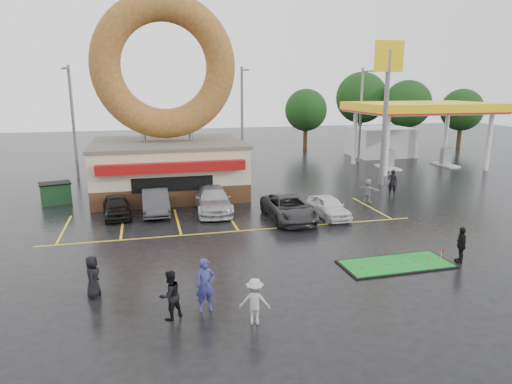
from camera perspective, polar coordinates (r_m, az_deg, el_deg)
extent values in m
plane|color=black|center=(21.03, -0.29, -7.73)|extent=(120.00, 120.00, 0.00)
cube|color=#472B19|center=(32.86, -10.74, 0.91)|extent=(10.00, 8.00, 1.20)
cube|color=beige|center=(32.53, -10.88, 3.92)|extent=(10.00, 8.00, 2.30)
cube|color=#59544C|center=(32.35, -10.97, 6.10)|extent=(10.20, 8.20, 0.20)
cube|color=maroon|center=(28.26, -10.41, 3.04)|extent=(9.00, 0.60, 0.60)
cylinder|color=slate|center=(32.24, -13.89, 7.19)|extent=(0.30, 0.30, 1.20)
cylinder|color=slate|center=(32.39, -8.18, 7.47)|extent=(0.30, 0.30, 1.20)
torus|color=brown|center=(32.12, -11.39, 15.16)|extent=(9.60, 2.00, 9.60)
cylinder|color=silver|center=(39.62, 16.01, 5.53)|extent=(0.40, 0.40, 5.00)
cylinder|color=silver|center=(45.41, 27.10, 5.53)|extent=(0.40, 0.40, 5.00)
cylinder|color=silver|center=(44.89, 12.23, 6.62)|extent=(0.40, 0.40, 5.00)
cylinder|color=silver|center=(50.06, 22.65, 6.57)|extent=(0.40, 0.40, 5.00)
cube|color=silver|center=(44.54, 19.99, 9.63)|extent=(12.00, 8.00, 0.50)
cube|color=yellow|center=(44.53, 20.02, 10.01)|extent=(12.30, 8.30, 0.70)
cube|color=#99999E|center=(43.41, 16.23, 4.03)|extent=(0.90, 0.60, 1.60)
cube|color=#99999E|center=(46.69, 22.64, 4.16)|extent=(0.90, 0.60, 1.60)
cube|color=silver|center=(50.83, 15.31, 6.08)|extent=(6.00, 5.00, 3.00)
cylinder|color=slate|center=(35.79, 15.83, 8.78)|extent=(0.36, 0.36, 10.00)
cube|color=yellow|center=(35.75, 16.31, 15.98)|extent=(2.20, 0.30, 2.20)
cylinder|color=slate|center=(39.56, -21.87, 8.00)|extent=(0.24, 0.24, 9.00)
cylinder|color=slate|center=(38.47, -22.63, 14.09)|extent=(0.12, 2.00, 0.12)
cube|color=slate|center=(37.47, -22.85, 14.04)|extent=(0.40, 0.18, 0.12)
cylinder|color=slate|center=(41.09, -1.75, 9.11)|extent=(0.24, 0.24, 9.00)
cylinder|color=slate|center=(40.01, -1.48, 15.02)|extent=(0.12, 2.00, 0.12)
cube|color=slate|center=(39.04, -1.16, 14.99)|extent=(0.40, 0.18, 0.12)
cylinder|color=slate|center=(46.04, 12.94, 9.25)|extent=(0.24, 0.24, 9.00)
cylinder|color=slate|center=(45.06, 13.81, 14.47)|extent=(0.12, 2.00, 0.12)
cube|color=slate|center=(44.17, 14.42, 14.40)|extent=(0.40, 0.18, 0.12)
cylinder|color=#332114|center=(58.14, 18.13, 6.70)|extent=(0.50, 0.50, 2.88)
sphere|color=black|center=(57.87, 18.41, 10.40)|extent=(5.60, 5.60, 5.60)
cylinder|color=#332114|center=(59.95, 24.04, 6.22)|extent=(0.50, 0.50, 2.52)
sphere|color=black|center=(59.69, 24.34, 9.34)|extent=(4.90, 4.90, 4.90)
cylinder|color=#332114|center=(59.65, 12.83, 7.36)|extent=(0.50, 0.50, 3.24)
sphere|color=black|center=(59.38, 13.04, 11.42)|extent=(6.30, 6.30, 6.30)
cylinder|color=#332114|center=(54.71, 6.17, 6.71)|extent=(0.50, 0.50, 2.52)
sphere|color=black|center=(54.43, 6.26, 10.15)|extent=(4.90, 4.90, 4.90)
imported|color=black|center=(27.74, -17.04, -1.71)|extent=(1.86, 3.82, 1.26)
imported|color=#2F2F31|center=(27.93, -12.46, -1.14)|extent=(1.57, 4.38, 1.44)
imported|color=#A2A3A7|center=(27.70, -5.39, -0.97)|extent=(2.33, 5.15, 1.46)
imported|color=#2A2A2D|center=(25.99, 4.10, -2.01)|extent=(2.33, 4.97, 1.37)
imported|color=silver|center=(26.76, 9.09, -1.84)|extent=(1.72, 3.75, 1.25)
imported|color=navy|center=(15.86, -6.32, -11.48)|extent=(0.71, 0.50, 1.86)
imported|color=black|center=(15.58, -10.70, -12.53)|extent=(1.02, 0.97, 1.67)
imported|color=#9C9C9F|center=(15.05, -0.16, -13.51)|extent=(1.12, 0.84, 1.55)
imported|color=black|center=(17.75, -19.72, -9.94)|extent=(0.57, 0.81, 1.58)
imported|color=black|center=(21.75, 24.25, -6.02)|extent=(0.69, 1.01, 1.58)
imported|color=#949497|center=(30.64, 13.82, 0.18)|extent=(1.20, 1.43, 1.55)
imported|color=black|center=(33.07, 16.69, 1.17)|extent=(0.78, 0.73, 1.78)
cube|color=#1C4A29|center=(32.15, -23.75, -0.19)|extent=(2.04, 1.60, 1.30)
cube|color=black|center=(20.69, 17.10, -8.64)|extent=(4.84, 2.17, 0.05)
cube|color=#158026|center=(20.68, 17.10, -8.55)|extent=(4.62, 1.94, 0.03)
cylinder|color=silver|center=(21.41, 22.12, -7.44)|extent=(0.02, 0.02, 0.55)
cube|color=red|center=(21.38, 22.33, -6.87)|extent=(0.14, 0.01, 0.10)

